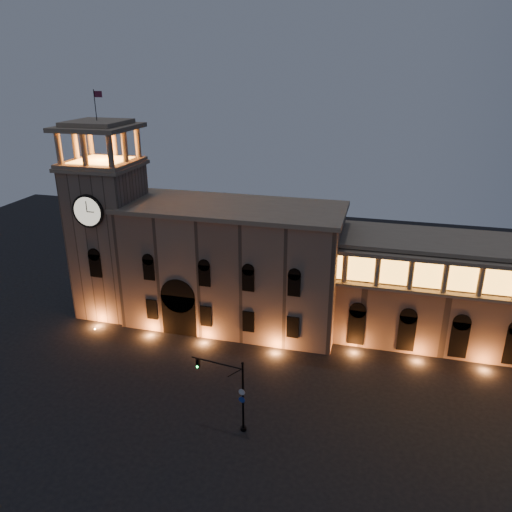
# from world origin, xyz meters

# --- Properties ---
(ground) EXTENTS (160.00, 160.00, 0.00)m
(ground) POSITION_xyz_m (0.00, 0.00, 0.00)
(ground) COLOR black
(ground) RESTS_ON ground
(government_building) EXTENTS (30.80, 12.80, 17.60)m
(government_building) POSITION_xyz_m (-2.08, 21.93, 8.77)
(government_building) COLOR #806754
(government_building) RESTS_ON ground
(clock_tower) EXTENTS (9.80, 9.80, 32.40)m
(clock_tower) POSITION_xyz_m (-20.50, 20.98, 12.50)
(clock_tower) COLOR #806754
(clock_tower) RESTS_ON ground
(colonnade_wing) EXTENTS (40.60, 11.50, 14.50)m
(colonnade_wing) POSITION_xyz_m (32.00, 23.92, 7.33)
(colonnade_wing) COLOR #7B624F
(colonnade_wing) RESTS_ON ground
(traffic_light) EXTENTS (6.00, 1.19, 8.29)m
(traffic_light) POSITION_xyz_m (4.97, -0.36, 4.35)
(traffic_light) COLOR black
(traffic_light) RESTS_ON ground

